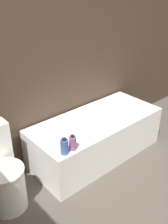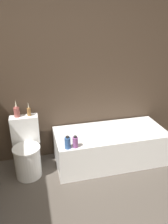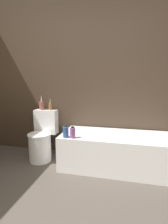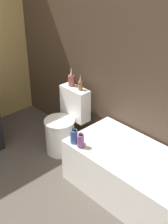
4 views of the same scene
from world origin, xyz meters
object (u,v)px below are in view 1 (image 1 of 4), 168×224
shampoo_bottle_tall (64,147)px  bathtub (96,136)px  shampoo_bottle_short (73,143)px  toilet (1,175)px

shampoo_bottle_tall → bathtub: bearing=22.7°
shampoo_bottle_tall → shampoo_bottle_short: shampoo_bottle_tall is taller
toilet → shampoo_bottle_short: size_ratio=4.87×
bathtub → shampoo_bottle_short: 0.71m
toilet → shampoo_bottle_tall: size_ratio=4.59×
bathtub → shampoo_bottle_short: bearing=-154.0°
bathtub → shampoo_bottle_short: (-0.57, -0.28, 0.31)m
bathtub → toilet: size_ratio=2.06×
bathtub → shampoo_bottle_tall: size_ratio=9.48×
toilet → shampoo_bottle_short: toilet is taller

